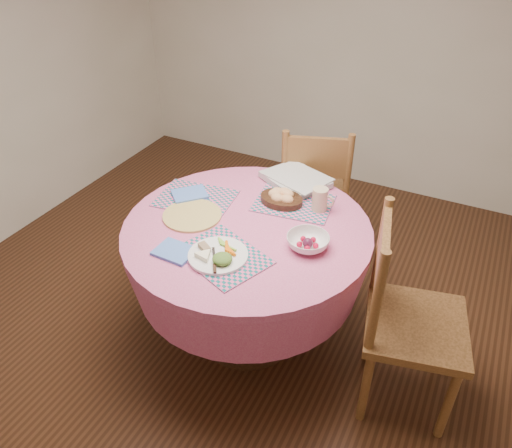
{
  "coord_description": "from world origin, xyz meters",
  "views": [
    {
      "loc": [
        0.94,
        -1.78,
        2.17
      ],
      "look_at": [
        0.05,
        0.0,
        0.78
      ],
      "focal_mm": 35.0,
      "sensor_mm": 36.0,
      "label": 1
    }
  ],
  "objects_px": {
    "chair_back": "(314,191)",
    "dinner_plate": "(219,255)",
    "bread_bowl": "(282,197)",
    "chair_right": "(405,316)",
    "latte_mug": "(320,199)",
    "fruit_bowl": "(308,242)",
    "wicker_trivet": "(192,215)",
    "dining_table": "(247,257)"
  },
  "relations": [
    {
      "from": "wicker_trivet",
      "to": "dinner_plate",
      "type": "relative_size",
      "value": 1.1
    },
    {
      "from": "chair_back",
      "to": "dinner_plate",
      "type": "xyz_separation_m",
      "value": [
        -0.05,
        -1.12,
        0.26
      ]
    },
    {
      "from": "latte_mug",
      "to": "chair_right",
      "type": "bearing_deg",
      "value": -30.95
    },
    {
      "from": "latte_mug",
      "to": "wicker_trivet",
      "type": "bearing_deg",
      "value": -148.47
    },
    {
      "from": "dinner_plate",
      "to": "fruit_bowl",
      "type": "relative_size",
      "value": 1.12
    },
    {
      "from": "chair_back",
      "to": "latte_mug",
      "type": "bearing_deg",
      "value": 92.94
    },
    {
      "from": "fruit_bowl",
      "to": "dinner_plate",
      "type": "bearing_deg",
      "value": -141.83
    },
    {
      "from": "dinner_plate",
      "to": "bread_bowl",
      "type": "height_order",
      "value": "bread_bowl"
    },
    {
      "from": "wicker_trivet",
      "to": "fruit_bowl",
      "type": "distance_m",
      "value": 0.62
    },
    {
      "from": "chair_right",
      "to": "bread_bowl",
      "type": "relative_size",
      "value": 4.44
    },
    {
      "from": "latte_mug",
      "to": "dinner_plate",
      "type": "bearing_deg",
      "value": -114.63
    },
    {
      "from": "chair_right",
      "to": "latte_mug",
      "type": "xyz_separation_m",
      "value": [
        -0.55,
        0.33,
        0.28
      ]
    },
    {
      "from": "dining_table",
      "to": "dinner_plate",
      "type": "xyz_separation_m",
      "value": [
        0.0,
        -0.28,
        0.22
      ]
    },
    {
      "from": "bread_bowl",
      "to": "latte_mug",
      "type": "distance_m",
      "value": 0.21
    },
    {
      "from": "dining_table",
      "to": "chair_right",
      "type": "height_order",
      "value": "chair_right"
    },
    {
      "from": "dinner_plate",
      "to": "bread_bowl",
      "type": "bearing_deg",
      "value": 83.78
    },
    {
      "from": "chair_back",
      "to": "bread_bowl",
      "type": "xyz_separation_m",
      "value": [
        0.01,
        -0.56,
        0.27
      ]
    },
    {
      "from": "chair_right",
      "to": "wicker_trivet",
      "type": "distance_m",
      "value": 1.13
    },
    {
      "from": "bread_bowl",
      "to": "chair_right",
      "type": "bearing_deg",
      "value": -22.0
    },
    {
      "from": "chair_back",
      "to": "dinner_plate",
      "type": "relative_size",
      "value": 3.59
    },
    {
      "from": "wicker_trivet",
      "to": "dinner_plate",
      "type": "distance_m",
      "value": 0.38
    },
    {
      "from": "wicker_trivet",
      "to": "bread_bowl",
      "type": "distance_m",
      "value": 0.48
    },
    {
      "from": "chair_right",
      "to": "chair_back",
      "type": "height_order",
      "value": "chair_right"
    },
    {
      "from": "chair_back",
      "to": "wicker_trivet",
      "type": "relative_size",
      "value": 3.28
    },
    {
      "from": "chair_right",
      "to": "chair_back",
      "type": "relative_size",
      "value": 1.04
    },
    {
      "from": "dining_table",
      "to": "chair_back",
      "type": "height_order",
      "value": "chair_back"
    },
    {
      "from": "wicker_trivet",
      "to": "latte_mug",
      "type": "relative_size",
      "value": 2.47
    },
    {
      "from": "latte_mug",
      "to": "fruit_bowl",
      "type": "bearing_deg",
      "value": -79.18
    },
    {
      "from": "latte_mug",
      "to": "chair_back",
      "type": "bearing_deg",
      "value": 112.25
    },
    {
      "from": "dinner_plate",
      "to": "wicker_trivet",
      "type": "bearing_deg",
      "value": 141.11
    },
    {
      "from": "chair_back",
      "to": "fruit_bowl",
      "type": "distance_m",
      "value": 0.94
    },
    {
      "from": "chair_back",
      "to": "chair_right",
      "type": "bearing_deg",
      "value": 112.33
    },
    {
      "from": "bread_bowl",
      "to": "dinner_plate",
      "type": "bearing_deg",
      "value": -96.22
    },
    {
      "from": "dining_table",
      "to": "chair_right",
      "type": "distance_m",
      "value": 0.82
    },
    {
      "from": "fruit_bowl",
      "to": "chair_back",
      "type": "bearing_deg",
      "value": 108.13
    },
    {
      "from": "dinner_plate",
      "to": "latte_mug",
      "type": "xyz_separation_m",
      "value": [
        0.27,
        0.58,
        0.05
      ]
    },
    {
      "from": "dining_table",
      "to": "bread_bowl",
      "type": "distance_m",
      "value": 0.36
    },
    {
      "from": "wicker_trivet",
      "to": "dinner_plate",
      "type": "xyz_separation_m",
      "value": [
        0.29,
        -0.24,
        0.02
      ]
    },
    {
      "from": "chair_back",
      "to": "dinner_plate",
      "type": "distance_m",
      "value": 1.15
    },
    {
      "from": "wicker_trivet",
      "to": "fruit_bowl",
      "type": "relative_size",
      "value": 1.23
    },
    {
      "from": "dining_table",
      "to": "bread_bowl",
      "type": "bearing_deg",
      "value": 76.86
    },
    {
      "from": "dining_table",
      "to": "chair_right",
      "type": "xyz_separation_m",
      "value": [
        0.82,
        -0.03,
        -0.02
      ]
    }
  ]
}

